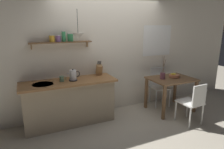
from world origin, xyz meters
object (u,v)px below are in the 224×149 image
(dining_chair_near, at_px, (193,101))
(dining_chair_far, at_px, (159,84))
(electric_kettle, at_px, (73,75))
(pendant_lamp, at_px, (78,36))
(knife_block, at_px, (99,69))
(dining_table, at_px, (171,83))
(coffee_mug_by_sink, at_px, (62,79))
(fruit_bowl, at_px, (174,76))
(twig_vase, at_px, (163,76))

(dining_chair_near, xyz_separation_m, dining_chair_far, (0.04, 1.15, 0.03))
(electric_kettle, height_order, pendant_lamp, pendant_lamp)
(dining_chair_far, xyz_separation_m, pendant_lamp, (-2.05, -0.13, 1.25))
(electric_kettle, relative_size, knife_block, 0.79)
(dining_table, height_order, electric_kettle, electric_kettle)
(coffee_mug_by_sink, bearing_deg, dining_table, -7.72)
(fruit_bowl, height_order, pendant_lamp, pendant_lamp)
(twig_vase, relative_size, pendant_lamp, 0.97)
(dining_chair_far, distance_m, fruit_bowl, 0.51)
(electric_kettle, bearing_deg, fruit_bowl, -6.58)
(fruit_bowl, bearing_deg, dining_chair_near, -101.46)
(electric_kettle, bearing_deg, coffee_mug_by_sink, 171.65)
(twig_vase, distance_m, electric_kettle, 1.98)
(dining_chair_near, relative_size, electric_kettle, 3.52)
(twig_vase, bearing_deg, pendant_lamp, 171.79)
(coffee_mug_by_sink, bearing_deg, pendant_lamp, -4.58)
(dining_chair_far, distance_m, twig_vase, 0.57)
(knife_block, bearing_deg, dining_chair_near, -38.49)
(dining_chair_far, bearing_deg, fruit_bowl, -74.47)
(dining_chair_far, height_order, fruit_bowl, dining_chair_far)
(dining_table, bearing_deg, electric_kettle, 172.34)
(dining_table, relative_size, dining_chair_near, 1.14)
(dining_chair_near, bearing_deg, knife_block, 141.51)
(dining_chair_near, relative_size, twig_vase, 1.66)
(dining_chair_near, distance_m, pendant_lamp, 2.59)
(twig_vase, relative_size, coffee_mug_by_sink, 4.07)
(dining_chair_near, xyz_separation_m, fruit_bowl, (0.15, 0.75, 0.33))
(dining_chair_near, bearing_deg, twig_vase, 103.17)
(dining_chair_far, distance_m, knife_block, 1.65)
(fruit_bowl, xyz_separation_m, pendant_lamp, (-2.16, 0.27, 0.95))
(dining_table, distance_m, knife_block, 1.69)
(dining_chair_far, height_order, twig_vase, twig_vase)
(dining_chair_near, bearing_deg, dining_table, 86.10)
(electric_kettle, bearing_deg, dining_table, -7.66)
(fruit_bowl, bearing_deg, coffee_mug_by_sink, 173.27)
(knife_block, bearing_deg, fruit_bowl, -15.29)
(dining_table, distance_m, twig_vase, 0.31)
(dining_table, bearing_deg, fruit_bowl, 16.12)
(dining_chair_far, bearing_deg, pendant_lamp, -176.29)
(knife_block, height_order, pendant_lamp, pendant_lamp)
(fruit_bowl, distance_m, pendant_lamp, 2.37)
(knife_block, bearing_deg, dining_chair_far, -2.11)
(twig_vase, bearing_deg, electric_kettle, 172.44)
(dining_chair_far, xyz_separation_m, knife_block, (-1.57, 0.06, 0.51))
(dining_table, height_order, knife_block, knife_block)
(twig_vase, bearing_deg, knife_block, 161.36)
(coffee_mug_by_sink, bearing_deg, electric_kettle, -8.35)
(dining_chair_near, distance_m, fruit_bowl, 0.84)
(dining_table, bearing_deg, coffee_mug_by_sink, 172.28)
(fruit_bowl, bearing_deg, electric_kettle, 173.42)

